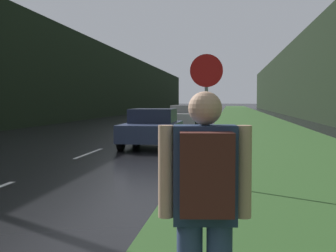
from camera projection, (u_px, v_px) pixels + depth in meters
grass_verge at (251, 121)px, 39.90m from camera, size 6.00×240.00×0.02m
lane_stripe_c at (89, 153)px, 15.44m from camera, size 0.12×3.00×0.01m
lane_stripe_d at (133, 137)px, 22.37m from camera, size 0.12×3.00×0.01m
lane_stripe_e at (156, 128)px, 29.30m from camera, size 0.12×3.00×0.01m
treeline_far_side at (102, 82)px, 51.66m from camera, size 2.00×140.00×7.73m
treeline_near_side at (305, 77)px, 48.79m from camera, size 2.00×140.00×8.38m
stop_sign at (206, 105)px, 9.48m from camera, size 0.67×0.07×2.68m
hitchhiker_with_backpack at (205, 207)px, 3.10m from camera, size 0.62×0.46×1.80m
car_passing_near at (153, 128)px, 17.61m from camera, size 1.99×4.39×1.43m
car_passing_far at (183, 117)px, 29.29m from camera, size 1.82×4.01×1.46m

